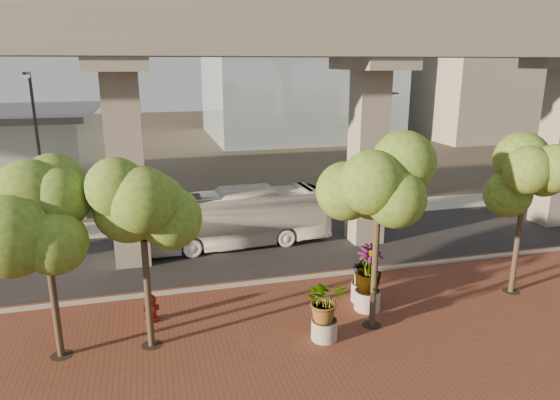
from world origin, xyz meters
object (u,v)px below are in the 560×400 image
object	(u,v)px
planter_front	(325,303)
fire_hydrant	(151,308)
parked_car	(544,193)
transit_bus	(228,219)

from	to	relation	value
planter_front	fire_hydrant	bearing A→B (deg)	153.74
parked_car	fire_hydrant	bearing A→B (deg)	111.20
fire_hydrant	planter_front	bearing A→B (deg)	-26.26
transit_bus	parked_car	size ratio (longest dim) A/B	2.49
fire_hydrant	parked_car	bearing A→B (deg)	20.61
parked_car	planter_front	xyz separation A→B (m)	(-20.56, -12.74, 0.71)
fire_hydrant	transit_bus	bearing A→B (deg)	60.55
transit_bus	parked_car	bearing A→B (deg)	-85.88
fire_hydrant	planter_front	xyz separation A→B (m)	(5.76, -2.84, 0.83)
fire_hydrant	planter_front	size ratio (longest dim) A/B	0.49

